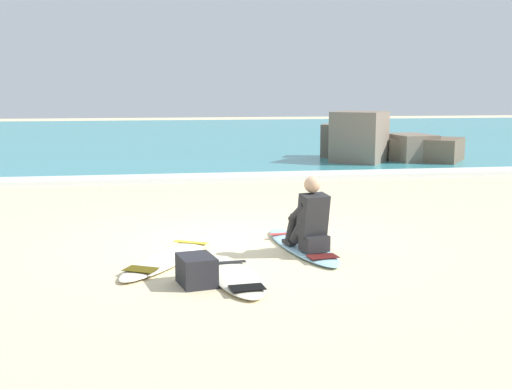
# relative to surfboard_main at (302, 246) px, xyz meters

# --- Properties ---
(ground_plane) EXTENTS (80.00, 80.00, 0.00)m
(ground_plane) POSITION_rel_surfboard_main_xyz_m (-0.84, 0.50, -0.04)
(ground_plane) COLOR beige
(sea) EXTENTS (80.00, 28.00, 0.10)m
(sea) POSITION_rel_surfboard_main_xyz_m (-0.84, 20.54, 0.01)
(sea) COLOR teal
(sea) RESTS_ON ground
(breaking_foam) EXTENTS (80.00, 0.90, 0.11)m
(breaking_foam) POSITION_rel_surfboard_main_xyz_m (-0.84, 6.84, 0.02)
(breaking_foam) COLOR white
(breaking_foam) RESTS_ON ground
(surfboard_main) EXTENTS (0.81, 2.29, 0.08)m
(surfboard_main) POSITION_rel_surfboard_main_xyz_m (0.00, 0.00, 0.00)
(surfboard_main) COLOR #9ED1E5
(surfboard_main) RESTS_ON ground
(surfer_seated) EXTENTS (0.51, 0.76, 0.95)m
(surfer_seated) POSITION_rel_surfboard_main_xyz_m (0.02, -0.32, 0.40)
(surfer_seated) COLOR #232326
(surfer_seated) RESTS_ON surfboard_main
(surfboard_spare_near) EXTENTS (1.54, 2.30, 0.08)m
(surfboard_spare_near) POSITION_rel_surfboard_main_xyz_m (-1.76, -0.28, -0.00)
(surfboard_spare_near) COLOR #EFE5C6
(surfboard_spare_near) RESTS_ON ground
(surfboard_spare_far) EXTENTS (0.68, 1.75, 0.08)m
(surfboard_spare_far) POSITION_rel_surfboard_main_xyz_m (-1.07, -1.28, 0.00)
(surfboard_spare_far) COLOR #EFE5C6
(surfboard_spare_far) RESTS_ON ground
(rock_outcrop_distant) EXTENTS (4.15, 3.00, 1.49)m
(rock_outcrop_distant) POSITION_rel_surfboard_main_xyz_m (4.66, 9.28, 0.51)
(rock_outcrop_distant) COLOR #756656
(rock_outcrop_distant) RESTS_ON ground
(beach_bag) EXTENTS (0.45, 0.54, 0.32)m
(beach_bag) POSITION_rel_surfboard_main_xyz_m (-1.50, -1.39, 0.12)
(beach_bag) COLOR #232328
(beach_bag) RESTS_ON ground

